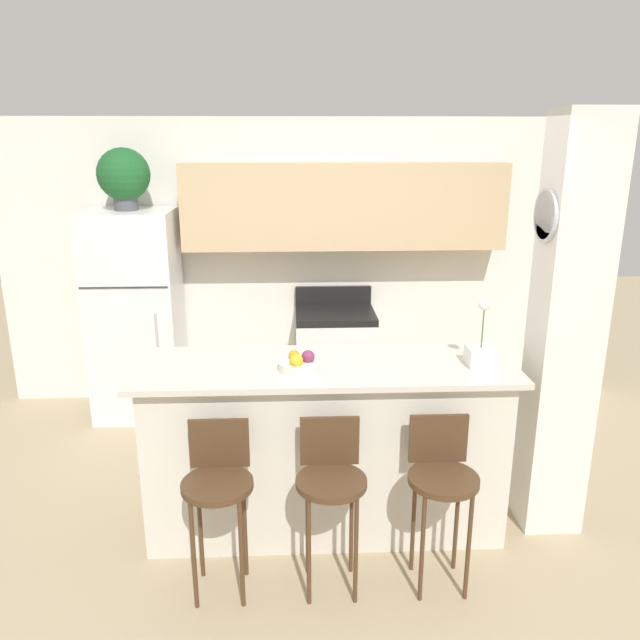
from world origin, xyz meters
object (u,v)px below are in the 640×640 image
at_px(bar_stool_mid, 331,481).
at_px(fruit_bowl, 299,363).
at_px(bar_stool_right, 442,478).
at_px(stove_range, 335,359).
at_px(bar_stool_left, 218,484).
at_px(orchid_vase, 481,351).
at_px(potted_plant_on_fridge, 124,176).
at_px(refrigerator, 136,316).

height_order(bar_stool_mid, fruit_bowl, fruit_bowl).
distance_m(bar_stool_mid, bar_stool_right, 0.60).
relative_size(stove_range, bar_stool_left, 1.12).
relative_size(bar_stool_right, orchid_vase, 2.34).
relative_size(stove_range, orchid_vase, 2.63).
height_order(potted_plant_on_fridge, orchid_vase, potted_plant_on_fridge).
xyz_separation_m(bar_stool_left, potted_plant_on_fridge, (-0.95, 2.31, 1.44)).
height_order(refrigerator, orchid_vase, refrigerator).
bearing_deg(fruit_bowl, orchid_vase, 1.36).
relative_size(bar_stool_left, potted_plant_on_fridge, 1.90).
bearing_deg(bar_stool_mid, fruit_bowl, 108.79).
distance_m(bar_stool_right, potted_plant_on_fridge, 3.46).
bearing_deg(fruit_bowl, potted_plant_on_fridge, 126.93).
xyz_separation_m(stove_range, orchid_vase, (0.73, -1.85, 0.72)).
height_order(refrigerator, bar_stool_mid, refrigerator).
height_order(bar_stool_left, bar_stool_right, same).
relative_size(refrigerator, bar_stool_left, 1.90).
bearing_deg(bar_stool_left, orchid_vase, 17.82).
bearing_deg(stove_range, orchid_vase, -68.47).
xyz_separation_m(bar_stool_mid, orchid_vase, (0.91, 0.48, 0.55)).
bearing_deg(orchid_vase, bar_stool_right, -123.11).
xyz_separation_m(bar_stool_right, fruit_bowl, (-0.75, 0.46, 0.50)).
distance_m(bar_stool_right, orchid_vase, 0.80).
relative_size(refrigerator, orchid_vase, 4.43).
bearing_deg(orchid_vase, potted_plant_on_fridge, 143.43).
relative_size(bar_stool_left, fruit_bowl, 3.98).
distance_m(refrigerator, orchid_vase, 3.07).
distance_m(stove_range, bar_stool_mid, 2.35).
height_order(bar_stool_right, potted_plant_on_fridge, potted_plant_on_fridge).
relative_size(stove_range, bar_stool_right, 1.12).
bearing_deg(potted_plant_on_fridge, bar_stool_mid, -56.19).
height_order(stove_range, orchid_vase, orchid_vase).
bearing_deg(potted_plant_on_fridge, bar_stool_right, -47.14).
bearing_deg(bar_stool_right, potted_plant_on_fridge, 132.86).
distance_m(bar_stool_left, bar_stool_mid, 0.60).
bearing_deg(fruit_bowl, refrigerator, 126.93).
relative_size(refrigerator, stove_range, 1.69).
xyz_separation_m(bar_stool_right, potted_plant_on_fridge, (-2.14, 2.31, 1.44)).
height_order(bar_stool_left, potted_plant_on_fridge, potted_plant_on_fridge).
distance_m(stove_range, bar_stool_left, 2.47).
bearing_deg(orchid_vase, bar_stool_mid, -152.01).
bearing_deg(refrigerator, bar_stool_left, -67.63).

